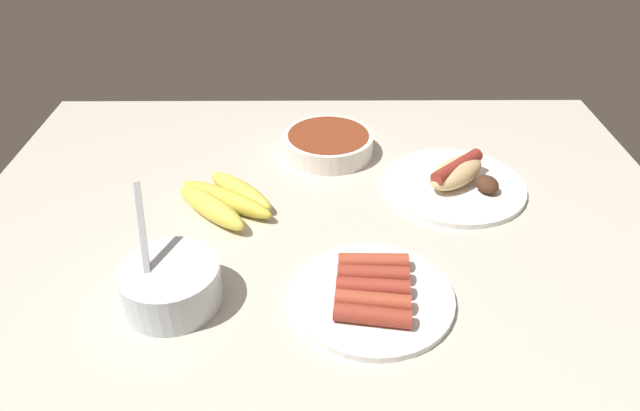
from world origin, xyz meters
TOP-DOWN VIEW (x-y plane):
  - ground_plane at (0.00, 0.00)cm, footprint 120.00×90.00cm
  - plate_hotdog_assembled at (-23.44, -7.96)cm, footprint 24.93×24.93cm
  - bowl_chili at (-0.97, -20.58)cm, footprint 17.39×17.39cm
  - bowl_coleslaw at (21.05, 20.22)cm, footprint 13.56×13.60cm
  - banana_bunch at (16.83, -1.88)cm, footprint 18.22×19.13cm
  - plate_sausages at (-6.32, 19.98)cm, footprint 22.62×22.62cm

SIDE VIEW (x-z plane):
  - ground_plane at x=0.00cm, z-range -3.00..0.00cm
  - plate_sausages at x=-6.32cm, z-range -0.59..2.85cm
  - plate_hotdog_assembled at x=-23.44cm, z-range -1.13..4.48cm
  - banana_bunch at x=16.83cm, z-range -0.18..3.81cm
  - bowl_chili at x=-0.97cm, z-range 0.22..4.36cm
  - bowl_coleslaw at x=21.05cm, z-range -4.46..11.18cm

